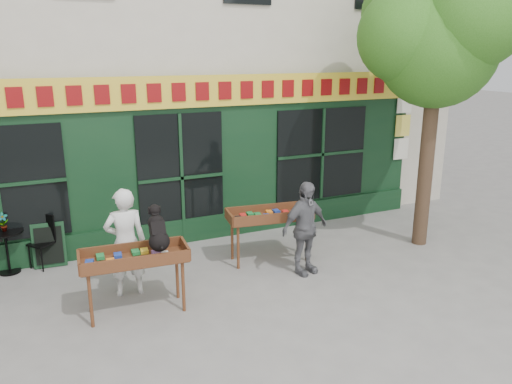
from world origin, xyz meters
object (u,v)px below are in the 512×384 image
man_right (305,228)px  bistro_table (6,243)px  dog (157,227)px  book_cart_center (134,260)px  book_cart_right (270,218)px  woman (126,242)px

man_right → bistro_table: man_right is taller
dog → bistro_table: 3.23m
book_cart_center → book_cart_right: bearing=23.5°
dog → book_cart_center: bearing=176.3°
woman → book_cart_right: bearing=-170.0°
woman → bistro_table: 2.42m
book_cart_center → woman: size_ratio=0.89×
book_cart_center → book_cart_right: 2.78m
dog → man_right: (2.57, 0.21, -0.47)m
man_right → bistro_table: (-4.67, 2.14, -0.27)m
book_cart_center → bistro_table: (-1.74, 2.30, -0.28)m
book_cart_center → dog: 0.59m
book_cart_right → bistro_table: size_ratio=2.07×
man_right → dog: bearing=172.8°
book_cart_center → bistro_table: book_cart_center is taller
book_cart_center → bistro_table: bearing=131.6°
book_cart_right → bistro_table: bearing=170.5°
book_cart_center → man_right: bearing=7.5°
dog → book_cart_right: bearing=27.2°
book_cart_center → dog: (0.35, -0.05, 0.47)m
woman → book_cart_right: (2.62, 0.26, -0.04)m
book_cart_right → bistro_table: 4.59m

